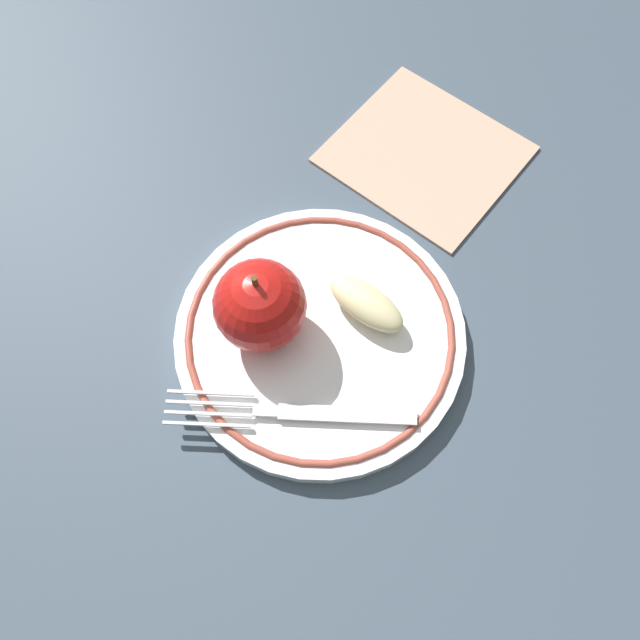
# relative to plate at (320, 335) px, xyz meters

# --- Properties ---
(ground_plane) EXTENTS (2.00, 2.00, 0.00)m
(ground_plane) POSITION_rel_plate_xyz_m (-0.02, 0.01, -0.01)
(ground_plane) COLOR #3F4D5D
(plate) EXTENTS (0.23, 0.23, 0.02)m
(plate) POSITION_rel_plate_xyz_m (0.00, 0.00, 0.00)
(plate) COLOR white
(plate) RESTS_ON ground_plane
(apple_red_whole) EXTENTS (0.07, 0.07, 0.08)m
(apple_red_whole) POSITION_rel_plate_xyz_m (-0.02, 0.04, 0.04)
(apple_red_whole) COLOR red
(apple_red_whole) RESTS_ON plate
(apple_slice_front) EXTENTS (0.04, 0.07, 0.02)m
(apple_slice_front) POSITION_rel_plate_xyz_m (0.03, -0.02, 0.02)
(apple_slice_front) COLOR beige
(apple_slice_front) RESTS_ON plate
(fork) EXTENTS (0.10, 0.17, 0.00)m
(fork) POSITION_rel_plate_xyz_m (-0.07, -0.02, 0.01)
(fork) COLOR silver
(fork) RESTS_ON plate
(napkin_folded) EXTENTS (0.17, 0.18, 0.01)m
(napkin_folded) POSITION_rel_plate_xyz_m (0.21, 0.01, -0.01)
(napkin_folded) COLOR tan
(napkin_folded) RESTS_ON ground_plane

